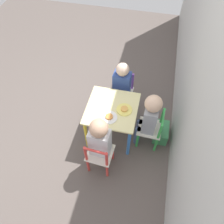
% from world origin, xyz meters
% --- Properties ---
extents(ground_plane, '(6.00, 6.00, 0.00)m').
position_xyz_m(ground_plane, '(0.00, 0.00, 0.00)').
color(ground_plane, '#5B514C').
extents(house_wall, '(6.00, 0.06, 2.60)m').
position_xyz_m(house_wall, '(0.00, 0.75, 1.30)').
color(house_wall, beige).
rests_on(house_wall, ground_plane).
extents(kids_table, '(0.54, 0.54, 0.50)m').
position_xyz_m(kids_table, '(0.00, 0.00, 0.42)').
color(kids_table, beige).
rests_on(kids_table, ground_plane).
extents(chair_green, '(0.27, 0.27, 0.53)m').
position_xyz_m(chair_green, '(0.02, 0.46, 0.26)').
color(chair_green, silver).
rests_on(chair_green, ground_plane).
extents(chair_red, '(0.28, 0.28, 0.53)m').
position_xyz_m(chair_red, '(0.46, -0.03, 0.26)').
color(chair_red, silver).
rests_on(chair_red, ground_plane).
extents(chair_purple, '(0.28, 0.28, 0.53)m').
position_xyz_m(chair_purple, '(-0.46, 0.03, 0.26)').
color(chair_purple, silver).
rests_on(chair_purple, ground_plane).
extents(child_back, '(0.21, 0.22, 0.78)m').
position_xyz_m(child_back, '(0.01, 0.40, 0.48)').
color(child_back, '#4C608E').
rests_on(child_back, ground_plane).
extents(child_right, '(0.22, 0.21, 0.80)m').
position_xyz_m(child_right, '(0.40, -0.03, 0.49)').
color(child_right, '#7A6B5B').
rests_on(child_right, ground_plane).
extents(child_left, '(0.21, 0.21, 0.75)m').
position_xyz_m(child_left, '(-0.40, 0.03, 0.45)').
color(child_left, '#4C608E').
rests_on(child_left, ground_plane).
extents(plate_back, '(0.17, 0.17, 0.03)m').
position_xyz_m(plate_back, '(0.00, 0.13, 0.51)').
color(plate_back, '#EADB66').
rests_on(plate_back, kids_table).
extents(plate_right, '(0.17, 0.17, 0.03)m').
position_xyz_m(plate_right, '(0.13, 0.00, 0.51)').
color(plate_right, white).
rests_on(plate_right, kids_table).
extents(storage_bin, '(0.26, 0.16, 0.17)m').
position_xyz_m(storage_bin, '(-0.08, 0.58, 0.08)').
color(storage_bin, '#3D8E56').
rests_on(storage_bin, ground_plane).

